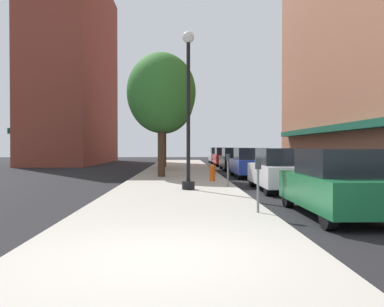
% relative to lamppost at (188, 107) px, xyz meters
% --- Properties ---
extents(ground_plane, '(90.00, 90.00, 0.00)m').
position_rel_lamppost_xyz_m(ground_plane, '(3.56, 8.67, -3.20)').
color(ground_plane, black).
extents(sidewalk_slab, '(4.80, 50.00, 0.12)m').
position_rel_lamppost_xyz_m(sidewalk_slab, '(-0.44, 9.67, -3.14)').
color(sidewalk_slab, '#A8A399').
rests_on(sidewalk_slab, ground).
extents(building_far_background, '(6.80, 18.00, 19.28)m').
position_rel_lamppost_xyz_m(building_far_background, '(-11.45, 27.67, 6.41)').
color(building_far_background, brown).
rests_on(building_far_background, ground).
extents(lamppost, '(0.48, 0.48, 5.90)m').
position_rel_lamppost_xyz_m(lamppost, '(0.00, 0.00, 0.00)').
color(lamppost, black).
rests_on(lamppost, sidewalk_slab).
extents(fire_hydrant, '(0.33, 0.26, 0.79)m').
position_rel_lamppost_xyz_m(fire_hydrant, '(1.17, 3.67, -2.68)').
color(fire_hydrant, '#E05614').
rests_on(fire_hydrant, sidewalk_slab).
extents(parking_meter_near, '(0.14, 0.09, 1.31)m').
position_rel_lamppost_xyz_m(parking_meter_near, '(1.61, -5.40, -2.25)').
color(parking_meter_near, slate).
rests_on(parking_meter_near, sidewalk_slab).
extents(parking_meter_far, '(0.14, 0.09, 1.31)m').
position_rel_lamppost_xyz_m(parking_meter_far, '(1.61, 1.11, -2.25)').
color(parking_meter_far, slate).
rests_on(parking_meter_far, sidewalk_slab).
extents(tree_near, '(4.51, 4.51, 7.72)m').
position_rel_lamppost_xyz_m(tree_near, '(-1.65, 12.35, 2.03)').
color(tree_near, '#4C3823').
rests_on(tree_near, sidewalk_slab).
extents(tree_mid, '(4.80, 4.80, 8.15)m').
position_rel_lamppost_xyz_m(tree_mid, '(-1.69, 17.01, 2.29)').
color(tree_mid, '#422D1E').
rests_on(tree_mid, sidewalk_slab).
extents(tree_far, '(3.68, 3.68, 6.63)m').
position_rel_lamppost_xyz_m(tree_far, '(-1.34, 6.60, 1.41)').
color(tree_far, '#422D1E').
rests_on(tree_far, sidewalk_slab).
extents(car_green, '(1.80, 4.30, 1.66)m').
position_rel_lamppost_xyz_m(car_green, '(3.56, -5.36, -2.39)').
color(car_green, black).
rests_on(car_green, ground).
extents(car_white, '(1.80, 4.30, 1.66)m').
position_rel_lamppost_xyz_m(car_white, '(3.56, 0.47, -2.39)').
color(car_white, black).
rests_on(car_white, ground).
extents(car_blue, '(1.80, 4.30, 1.66)m').
position_rel_lamppost_xyz_m(car_blue, '(3.56, 7.51, -2.39)').
color(car_blue, black).
rests_on(car_blue, ground).
extents(car_black, '(1.80, 4.30, 1.66)m').
position_rel_lamppost_xyz_m(car_black, '(3.56, 14.49, -2.39)').
color(car_black, black).
rests_on(car_black, ground).
extents(car_red, '(1.80, 4.30, 1.66)m').
position_rel_lamppost_xyz_m(car_red, '(3.56, 21.27, -2.39)').
color(car_red, black).
rests_on(car_red, ground).
extents(car_silver, '(1.80, 4.30, 1.66)m').
position_rel_lamppost_xyz_m(car_silver, '(3.56, 27.40, -2.39)').
color(car_silver, black).
rests_on(car_silver, ground).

